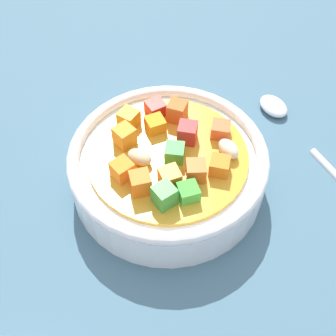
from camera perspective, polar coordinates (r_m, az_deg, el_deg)
The scene contains 3 objects.
ground_plane at distance 42.33cm, azimuth -0.00°, elevation -2.68°, with size 140.00×140.00×2.00cm, color #42667A.
soup_bowl_main at distance 39.53cm, azimuth 0.01°, elevation 0.27°, with size 17.59×17.59×5.93cm.
spoon at distance 46.29cm, azimuth 17.48°, elevation 3.34°, with size 12.21×18.69×1.10cm.
Camera 1 is at (21.10, 12.66, 33.44)cm, focal length 47.22 mm.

